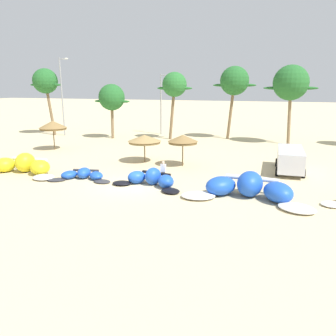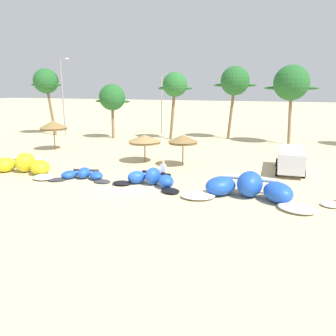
# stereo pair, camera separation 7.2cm
# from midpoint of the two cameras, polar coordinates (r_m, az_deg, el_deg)

# --- Properties ---
(ground_plane) EXTENTS (260.00, 260.00, 0.00)m
(ground_plane) POSITION_cam_midpoint_polar(r_m,az_deg,el_deg) (23.37, -7.00, -3.08)
(ground_plane) COLOR beige
(kite_far_left) EXTENTS (7.42, 3.52, 1.56)m
(kite_far_left) POSITION_cam_midpoint_polar(r_m,az_deg,el_deg) (28.86, -23.65, 0.34)
(kite_far_left) COLOR white
(kite_far_left) RESTS_ON ground
(kite_left) EXTENTS (4.89, 2.72, 0.80)m
(kite_left) POSITION_cam_midpoint_polar(r_m,az_deg,el_deg) (25.66, -14.41, -1.16)
(kite_left) COLOR #333338
(kite_left) RESTS_ON ground
(kite_left_of_center) EXTENTS (5.38, 2.90, 1.21)m
(kite_left_of_center) POSITION_cam_midpoint_polar(r_m,az_deg,el_deg) (23.25, -3.00, -1.89)
(kite_left_of_center) COLOR black
(kite_left_of_center) RESTS_ON ground
(kite_center) EXTENTS (8.23, 4.06, 1.59)m
(kite_center) POSITION_cam_midpoint_polar(r_m,az_deg,el_deg) (21.21, 13.47, -3.42)
(kite_center) COLOR white
(kite_center) RESTS_ON ground
(beach_umbrella_near_van) EXTENTS (2.92, 2.92, 3.12)m
(beach_umbrella_near_van) POSITION_cam_midpoint_polar(r_m,az_deg,el_deg) (37.94, -19.08, 6.91)
(beach_umbrella_near_van) COLOR brown
(beach_umbrella_near_van) RESTS_ON ground
(beach_umbrella_middle) EXTENTS (2.98, 2.98, 2.49)m
(beach_umbrella_middle) POSITION_cam_midpoint_polar(r_m,az_deg,el_deg) (30.11, -4.10, 4.94)
(beach_umbrella_middle) COLOR brown
(beach_umbrella_middle) RESTS_ON ground
(beach_umbrella_near_palms) EXTENTS (2.56, 2.56, 2.72)m
(beach_umbrella_near_palms) POSITION_cam_midpoint_polar(r_m,az_deg,el_deg) (28.47, 2.47, 4.92)
(beach_umbrella_near_palms) COLOR brown
(beach_umbrella_near_palms) RESTS_ON ground
(parked_van) EXTENTS (2.22, 5.32, 1.84)m
(parked_van) POSITION_cam_midpoint_polar(r_m,az_deg,el_deg) (28.64, 20.02, 1.60)
(parked_van) COLOR silver
(parked_van) RESTS_ON ground
(person_near_kites) EXTENTS (0.36, 0.24, 1.62)m
(person_near_kites) POSITION_cam_midpoint_polar(r_m,az_deg,el_deg) (23.65, -0.90, -0.70)
(person_near_kites) COLOR #383842
(person_near_kites) RESTS_ON ground
(palm_leftmost) EXTENTS (5.05, 3.36, 9.01)m
(palm_leftmost) POSITION_cam_midpoint_polar(r_m,az_deg,el_deg) (49.87, -20.21, 13.62)
(palm_leftmost) COLOR brown
(palm_leftmost) RESTS_ON ground
(palm_left) EXTENTS (5.00, 3.33, 6.95)m
(palm_left) POSITION_cam_midpoint_polar(r_m,az_deg,el_deg) (44.22, -9.62, 11.71)
(palm_left) COLOR #7F6647
(palm_left) RESTS_ON ground
(palm_left_of_gap) EXTENTS (4.57, 3.05, 8.40)m
(palm_left_of_gap) POSITION_cam_midpoint_polar(r_m,az_deg,el_deg) (42.80, 1.05, 13.89)
(palm_left_of_gap) COLOR brown
(palm_left_of_gap) RESTS_ON ground
(palm_center_left) EXTENTS (5.39, 3.59, 9.12)m
(palm_center_left) POSITION_cam_midpoint_polar(r_m,az_deg,el_deg) (43.89, 11.20, 14.27)
(palm_center_left) COLOR brown
(palm_center_left) RESTS_ON ground
(palm_center_right) EXTENTS (5.99, 3.99, 9.06)m
(palm_center_right) POSITION_cam_midpoint_polar(r_m,az_deg,el_deg) (41.57, 20.15, 13.41)
(palm_center_right) COLOR #7F6647
(palm_center_right) RESTS_ON ground
(lamppost_west) EXTENTS (1.44, 0.24, 10.31)m
(lamppost_west) POSITION_cam_midpoint_polar(r_m,az_deg,el_deg) (48.35, -17.58, 11.97)
(lamppost_west) COLOR gray
(lamppost_west) RESTS_ON ground
(lamppost_west_center) EXTENTS (1.85, 0.24, 8.28)m
(lamppost_west_center) POSITION_cam_midpoint_polar(r_m,az_deg,el_deg) (47.50, -1.07, 11.38)
(lamppost_west_center) COLOR gray
(lamppost_west_center) RESTS_ON ground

